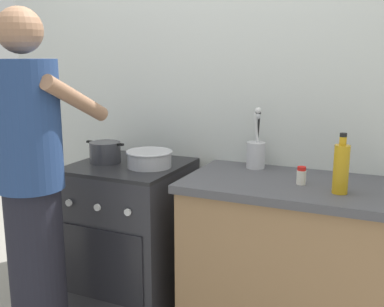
{
  "coord_description": "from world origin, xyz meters",
  "views": [
    {
      "loc": [
        1.01,
        -2.0,
        1.5
      ],
      "look_at": [
        0.05,
        0.12,
        1.0
      ],
      "focal_mm": 43.27,
      "sensor_mm": 36.0,
      "label": 1
    }
  ],
  "objects": [
    {
      "name": "utensil_crock",
      "position": [
        0.32,
        0.35,
        0.99
      ],
      "size": [
        0.1,
        0.1,
        0.33
      ],
      "color": "silver",
      "rests_on": "countertop"
    },
    {
      "name": "pot",
      "position": [
        -0.49,
        0.12,
        0.96
      ],
      "size": [
        0.24,
        0.17,
        0.12
      ],
      "color": "#38383D",
      "rests_on": "stove_range"
    },
    {
      "name": "back_wall",
      "position": [
        0.2,
        0.5,
        1.25
      ],
      "size": [
        3.2,
        0.1,
        2.5
      ],
      "color": "silver",
      "rests_on": "ground"
    },
    {
      "name": "stove_range",
      "position": [
        -0.35,
        0.15,
        0.45
      ],
      "size": [
        0.6,
        0.62,
        0.9
      ],
      "color": "#2D2D33",
      "rests_on": "ground"
    },
    {
      "name": "mixing_bowl",
      "position": [
        -0.21,
        0.13,
        0.95
      ],
      "size": [
        0.25,
        0.25,
        0.09
      ],
      "color": "#B7B7BC",
      "rests_on": "stove_range"
    },
    {
      "name": "spice_bottle",
      "position": [
        0.61,
        0.12,
        0.94
      ],
      "size": [
        0.04,
        0.04,
        0.09
      ],
      "color": "silver",
      "rests_on": "countertop"
    },
    {
      "name": "countertop",
      "position": [
        0.55,
        0.15,
        0.45
      ],
      "size": [
        1.0,
        0.6,
        0.9
      ],
      "color": "#99724C",
      "rests_on": "ground"
    },
    {
      "name": "oil_bottle",
      "position": [
        0.79,
        0.05,
        1.01
      ],
      "size": [
        0.07,
        0.07,
        0.27
      ],
      "color": "gold",
      "rests_on": "countertop"
    },
    {
      "name": "person",
      "position": [
        -0.5,
        -0.45,
        0.86
      ],
      "size": [
        0.41,
        0.5,
        1.7
      ],
      "color": "black",
      "rests_on": "ground"
    }
  ]
}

